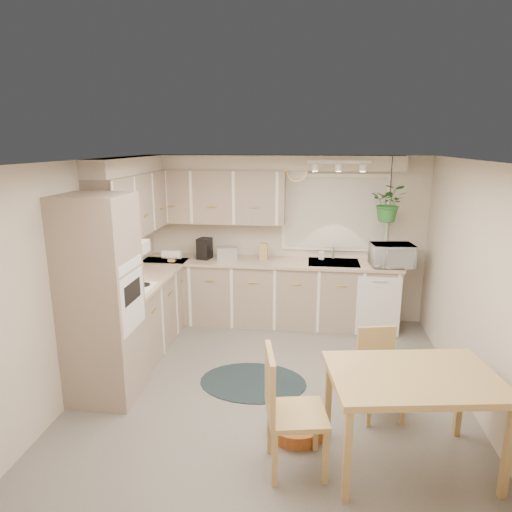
{
  "coord_description": "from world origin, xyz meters",
  "views": [
    {
      "loc": [
        0.37,
        -4.44,
        2.57
      ],
      "look_at": [
        -0.24,
        0.55,
        1.32
      ],
      "focal_mm": 32.0,
      "sensor_mm": 36.0,
      "label": 1
    }
  ],
  "objects_px": {
    "pet_bed": "(296,427)",
    "microwave": "(392,253)",
    "chair_left": "(297,411)",
    "dining_table": "(410,420)",
    "chair_back": "(381,376)",
    "braided_rug": "(253,382)"
  },
  "relations": [
    {
      "from": "pet_bed",
      "to": "microwave",
      "type": "relative_size",
      "value": 0.93
    },
    {
      "from": "chair_left",
      "to": "dining_table",
      "type": "bearing_deg",
      "value": 88.02
    },
    {
      "from": "chair_back",
      "to": "dining_table",
      "type": "bearing_deg",
      "value": 88.23
    },
    {
      "from": "dining_table",
      "to": "chair_left",
      "type": "xyz_separation_m",
      "value": [
        -0.9,
        -0.14,
        0.1
      ]
    },
    {
      "from": "braided_rug",
      "to": "microwave",
      "type": "relative_size",
      "value": 2.12
    },
    {
      "from": "pet_bed",
      "to": "microwave",
      "type": "distance_m",
      "value": 2.95
    },
    {
      "from": "chair_left",
      "to": "braided_rug",
      "type": "distance_m",
      "value": 1.48
    },
    {
      "from": "braided_rug",
      "to": "pet_bed",
      "type": "bearing_deg",
      "value": -59.33
    },
    {
      "from": "microwave",
      "to": "pet_bed",
      "type": "bearing_deg",
      "value": -122.14
    },
    {
      "from": "braided_rug",
      "to": "chair_back",
      "type": "bearing_deg",
      "value": -20.15
    },
    {
      "from": "braided_rug",
      "to": "pet_bed",
      "type": "height_order",
      "value": "pet_bed"
    },
    {
      "from": "chair_left",
      "to": "chair_back",
      "type": "bearing_deg",
      "value": 126.11
    },
    {
      "from": "dining_table",
      "to": "microwave",
      "type": "height_order",
      "value": "microwave"
    },
    {
      "from": "chair_back",
      "to": "microwave",
      "type": "distance_m",
      "value": 2.26
    },
    {
      "from": "braided_rug",
      "to": "pet_bed",
      "type": "distance_m",
      "value": 0.98
    },
    {
      "from": "chair_left",
      "to": "microwave",
      "type": "bearing_deg",
      "value": 147.74
    },
    {
      "from": "braided_rug",
      "to": "microwave",
      "type": "xyz_separation_m",
      "value": [
        1.68,
        1.64,
        1.12
      ]
    },
    {
      "from": "chair_left",
      "to": "braided_rug",
      "type": "height_order",
      "value": "chair_left"
    },
    {
      "from": "chair_left",
      "to": "pet_bed",
      "type": "bearing_deg",
      "value": 171.52
    },
    {
      "from": "chair_left",
      "to": "braided_rug",
      "type": "relative_size",
      "value": 0.87
    },
    {
      "from": "chair_left",
      "to": "microwave",
      "type": "height_order",
      "value": "microwave"
    },
    {
      "from": "chair_back",
      "to": "microwave",
      "type": "height_order",
      "value": "microwave"
    }
  ]
}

